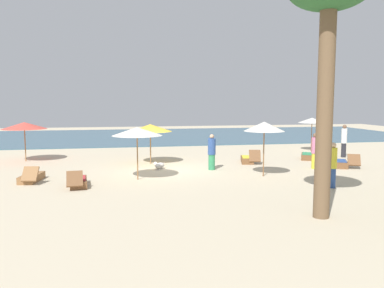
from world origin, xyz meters
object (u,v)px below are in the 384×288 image
Objects in this scene: lounger_2 at (308,156)px; umbrella_3 at (24,126)px; lounger_3 at (342,163)px; dog at (159,166)px; umbrella_4 at (137,131)px; person_1 at (315,151)px; person_0 at (333,165)px; umbrella_2 at (312,120)px; lounger_4 at (248,159)px; lounger_0 at (31,177)px; palm_3 at (329,7)px; person_2 at (212,152)px; lounger_1 at (78,182)px; umbrella_0 at (264,127)px; umbrella_1 at (150,128)px; person_3 at (344,141)px.

umbrella_3 is at bearing 172.35° from lounger_2.
lounger_3 is 8.84m from dog.
person_1 is at bearing 7.19° from umbrella_4.
lounger_2 is 7.22m from person_0.
umbrella_4 is at bearing -116.30° from dog.
umbrella_2 reaches higher than umbrella_3.
umbrella_3 reaches higher than lounger_4.
lounger_0 is 11.66m from person_0.
person_1 is at bearing 3.10° from lounger_0.
palm_3 is at bearing -115.18° from lounger_2.
lounger_2 is at bearing 20.68° from person_2.
umbrella_2 is 10.73m from person_0.
lounger_1 is 1.00× the size of lounger_2.
umbrella_4 is at bearing -150.20° from lounger_4.
umbrella_0 reaches higher than person_2.
lounger_1 is 0.98× the size of lounger_3.
umbrella_1 is 8.80m from lounger_2.
lounger_0 is (-15.42, -6.59, -1.79)m from umbrella_2.
umbrella_0 is 1.38× the size of person_1.
person_0 is at bearing -110.19° from lounger_2.
person_0 is 7.81m from dog.
lounger_1 reaches higher than lounger_3.
umbrella_1 reaches higher than lounger_3.
umbrella_1 is at bearing 158.85° from person_1.
lounger_4 is at bearing 16.48° from lounger_0.
palm_3 is (-6.48, -13.12, 3.70)m from umbrella_2.
umbrella_4 is 3.02m from lounger_1.
umbrella_2 reaches higher than lounger_4.
umbrella_1 is 1.02× the size of umbrella_4.
umbrella_4 is 4.57m from lounger_0.
umbrella_0 is 1.33× the size of lounger_1.
umbrella_3 reaches higher than person_2.
lounger_0 is 2.66× the size of dog.
umbrella_4 is 0.32× the size of palm_3.
lounger_4 is 4.83m from dog.
person_1 is at bearing -9.38° from dog.
umbrella_2 is 1.22× the size of lounger_1.
umbrella_4 is 1.27× the size of person_0.
umbrella_2 is at bearing 60.14° from lounger_2.
person_0 is at bearing 55.85° from palm_3.
lounger_3 is 10.56m from palm_3.
palm_3 is (1.25, -7.81, 4.83)m from person_2.
person_1 is at bearing -116.11° from umbrella_2.
lounger_3 is at bearing 7.84° from person_1.
lounger_1 is 10.80m from person_1.
person_2 reaches higher than lounger_0.
umbrella_1 is at bearing -163.86° from umbrella_2.
umbrella_4 is at bearing 127.64° from palm_3.
person_3 is (1.89, 2.93, 0.77)m from lounger_3.
lounger_2 is at bearing -0.28° from umbrella_1.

